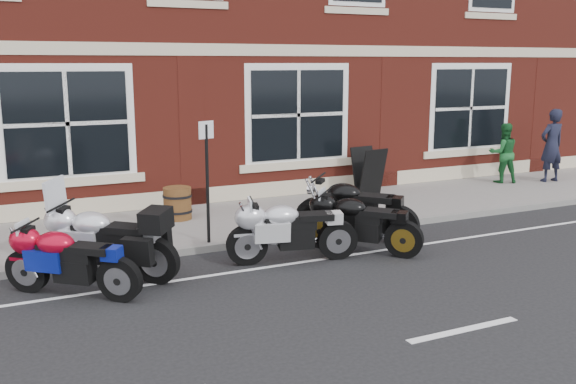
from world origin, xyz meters
name	(u,v)px	position (x,y,z in m)	size (l,w,h in m)	color
ground	(338,261)	(0.00, 0.00, 0.00)	(80.00, 80.00, 0.00)	black
sidewalk	(264,218)	(0.00, 3.00, 0.06)	(30.00, 3.00, 0.12)	slate
kerb	(299,236)	(0.00, 1.42, 0.06)	(30.00, 0.16, 0.12)	slate
moto_touring_silver	(104,238)	(-3.52, 0.79, 0.61)	(1.78, 1.62, 1.49)	black
moto_sport_red	(70,259)	(-4.07, 0.21, 0.53)	(1.64, 1.43, 0.92)	black
moto_sport_black	(360,221)	(0.57, 0.29, 0.54)	(1.46, 1.65, 0.93)	black
moto_sport_silver	(290,229)	(-0.72, 0.31, 0.55)	(2.10, 0.62, 0.96)	black
moto_naked_black	(354,207)	(0.91, 1.04, 0.59)	(1.60, 1.83, 1.03)	black
pedestrian_left	(552,145)	(8.12, 3.23, 1.05)	(0.68, 0.45, 1.87)	black
pedestrian_right	(503,153)	(6.91, 3.65, 0.88)	(0.74, 0.57, 1.52)	#185625
a_board_sign	(368,171)	(2.99, 3.84, 0.67)	(0.66, 0.44, 1.10)	black
barrel_planter	(177,203)	(-1.68, 3.40, 0.44)	(0.57, 0.57, 0.63)	#533616
parking_sign	(207,173)	(-1.66, 1.55, 1.32)	(0.28, 0.11, 2.07)	black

